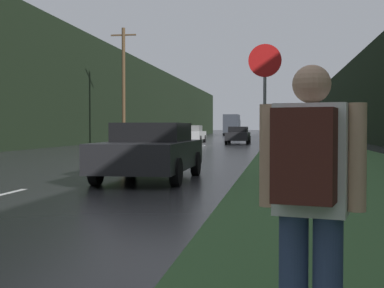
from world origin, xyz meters
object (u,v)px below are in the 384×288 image
object	(u,v)px
stop_sign	(265,98)
car_passing_near	(151,151)
car_oncoming	(192,134)
car_passing_far	(238,135)
delivery_truck	(232,125)
hitchhiker_with_backpack	(310,195)

from	to	relation	value
stop_sign	car_passing_near	bearing A→B (deg)	163.87
car_passing_near	car_oncoming	distance (m)	32.84
car_passing_far	delivery_truck	bearing A→B (deg)	-84.58
stop_sign	car_passing_near	size ratio (longest dim) A/B	0.69
car_passing_near	car_oncoming	bearing A→B (deg)	-82.61
stop_sign	car_passing_near	xyz separation A→B (m)	(-2.78, 0.80, -1.23)
stop_sign	car_passing_far	size ratio (longest dim) A/B	0.72
stop_sign	car_passing_near	distance (m)	3.15
hitchhiker_with_backpack	car_passing_near	bearing A→B (deg)	121.54
car_passing_far	stop_sign	bearing A→B (deg)	95.24
hitchhiker_with_backpack	car_oncoming	world-z (taller)	hitchhiker_with_backpack
car_passing_near	delivery_truck	size ratio (longest dim) A/B	0.67
car_passing_far	delivery_truck	size ratio (longest dim) A/B	0.64
car_passing_far	hitchhiker_with_backpack	bearing A→B (deg)	94.67
car_oncoming	car_passing_far	bearing A→B (deg)	-35.74
delivery_truck	car_passing_far	bearing A→B (deg)	-84.58
car_passing_near	car_passing_far	xyz separation A→B (m)	(0.00, 29.52, -0.02)
car_passing_near	stop_sign	bearing A→B (deg)	163.87
car_passing_near	car_oncoming	xyz separation A→B (m)	(-4.22, 32.56, 0.03)
hitchhiker_with_backpack	car_passing_far	bearing A→B (deg)	108.22
car_oncoming	hitchhiker_with_backpack	bearing A→B (deg)	-80.06
car_passing_near	delivery_truck	bearing A→B (deg)	-86.73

